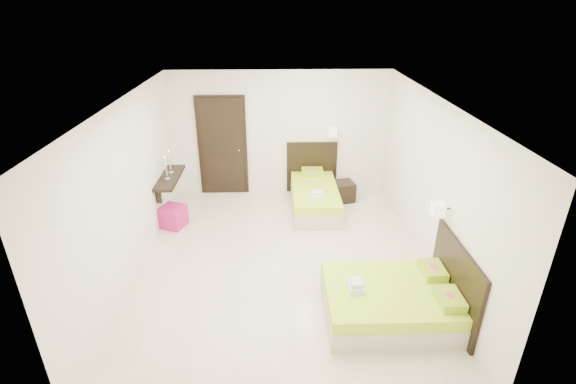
{
  "coord_description": "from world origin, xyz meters",
  "views": [
    {
      "loc": [
        -0.08,
        -5.63,
        3.87
      ],
      "look_at": [
        0.1,
        0.3,
        1.1
      ],
      "focal_mm": 26.0,
      "sensor_mm": 36.0,
      "label": 1
    }
  ],
  "objects_px": {
    "bed_single": "(315,195)",
    "bed_double": "(396,300)",
    "nightstand": "(342,191)",
    "ottoman": "(173,216)"
  },
  "relations": [
    {
      "from": "bed_single",
      "to": "bed_double",
      "type": "height_order",
      "value": "bed_single"
    },
    {
      "from": "nightstand",
      "to": "ottoman",
      "type": "xyz_separation_m",
      "value": [
        -3.29,
        -1.0,
        -0.0
      ]
    },
    {
      "from": "bed_double",
      "to": "nightstand",
      "type": "bearing_deg",
      "value": 92.98
    },
    {
      "from": "bed_single",
      "to": "ottoman",
      "type": "distance_m",
      "value": 2.78
    },
    {
      "from": "bed_single",
      "to": "bed_double",
      "type": "bearing_deg",
      "value": -76.3
    },
    {
      "from": "bed_single",
      "to": "nightstand",
      "type": "height_order",
      "value": "bed_single"
    },
    {
      "from": "bed_single",
      "to": "bed_double",
      "type": "distance_m",
      "value": 3.33
    },
    {
      "from": "ottoman",
      "to": "bed_double",
      "type": "bearing_deg",
      "value": -35.95
    },
    {
      "from": "bed_single",
      "to": "ottoman",
      "type": "relative_size",
      "value": 4.46
    },
    {
      "from": "bed_double",
      "to": "ottoman",
      "type": "relative_size",
      "value": 4.25
    }
  ]
}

